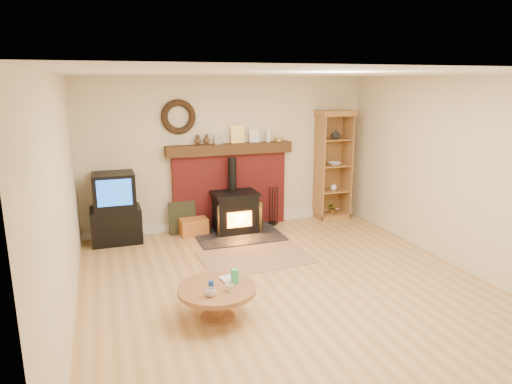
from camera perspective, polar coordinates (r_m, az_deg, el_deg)
name	(u,v)px	position (r m, az deg, el deg)	size (l,w,h in m)	color
ground	(289,288)	(5.83, 4.14, -11.93)	(5.50, 5.50, 0.00)	#B3844A
room_shell	(287,151)	(5.40, 3.88, 5.12)	(5.02, 5.52, 2.61)	#C5B697
chimney_breast	(230,182)	(7.97, -3.26, 1.23)	(2.20, 0.22, 1.78)	maroon
wood_stove	(236,214)	(7.71, -2.56, -2.72)	(1.40, 1.00, 1.27)	black
area_rug	(255,257)	(6.76, -0.06, -8.13)	(1.56, 1.07, 0.01)	brown
tv_unit	(115,209)	(7.56, -17.18, -2.10)	(0.77, 0.55, 1.13)	black
curio_cabinet	(332,165)	(8.54, 9.53, 3.32)	(0.65, 0.47, 2.01)	brown
firelog_box	(194,227)	(7.73, -7.78, -4.34)	(0.45, 0.28, 0.28)	gold
leaning_painting	(182,218)	(7.80, -9.19, -3.19)	(0.46, 0.03, 0.55)	black
fire_tools	(273,216)	(8.20, 2.11, -3.05)	(0.19, 0.16, 0.70)	black
coffee_table	(217,293)	(5.04, -4.87, -12.46)	(0.85, 0.85, 0.53)	brown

